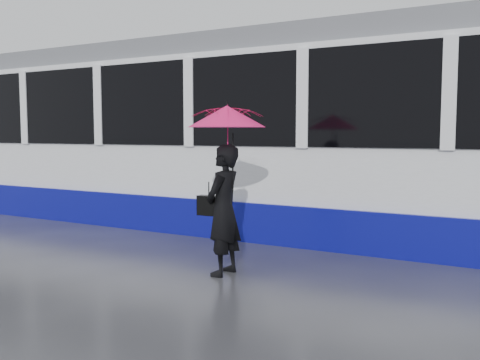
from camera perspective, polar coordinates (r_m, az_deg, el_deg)
The scene contains 5 objects.
ground at distance 7.53m, azimuth -5.94°, elevation -8.05°, with size 90.00×90.00×0.00m, color #27272C.
rails at distance 9.63m, azimuth 2.75°, elevation -5.09°, with size 34.00×1.51×0.02m.
woman at distance 6.39m, azimuth -1.78°, elevation -3.22°, with size 0.57×0.37×1.57m, color black.
umbrella at distance 6.30m, azimuth -1.41°, elevation 5.18°, with size 0.95×0.95×1.06m.
handbag at distance 6.52m, azimuth -3.34°, elevation -2.73°, with size 0.28×0.13×0.42m.
Camera 1 is at (4.26, -5.97, 1.70)m, focal length 40.00 mm.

